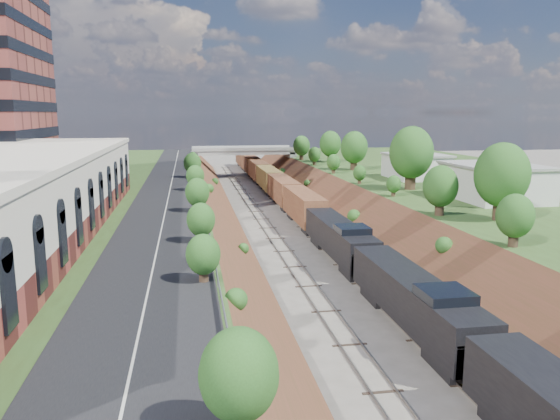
{
  "coord_description": "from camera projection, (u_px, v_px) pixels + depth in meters",
  "views": [
    {
      "loc": [
        -12.96,
        -8.22,
        15.4
      ],
      "look_at": [
        -4.22,
        43.56,
        6.0
      ],
      "focal_mm": 35.0,
      "sensor_mm": 36.0,
      "label": 1
    }
  ],
  "objects": [
    {
      "name": "guardrail",
      "position": [
        202.0,
        193.0,
        68.01
      ],
      "size": [
        0.1,
        171.0,
        0.7
      ],
      "color": "#99999E",
      "rests_on": "platform_left"
    },
    {
      "name": "tree_right_large",
      "position": [
        502.0,
        176.0,
        52.77
      ],
      "size": [
        5.25,
        5.25,
        7.61
      ],
      "color": "#473323",
      "rests_on": "platform_right"
    },
    {
      "name": "white_building_far",
      "position": [
        416.0,
        167.0,
        87.21
      ],
      "size": [
        8.0,
        10.0,
        3.6
      ],
      "primitive_type": "cube",
      "color": "silver",
      "rests_on": "platform_right"
    },
    {
      "name": "tree_left_crest",
      "position": [
        213.0,
        272.0,
        29.05
      ],
      "size": [
        2.45,
        2.45,
        3.55
      ],
      "color": "#473323",
      "rests_on": "platform_left"
    },
    {
      "name": "rail_right_track",
      "position": [
        310.0,
        231.0,
        71.46
      ],
      "size": [
        1.58,
        180.0,
        0.18
      ],
      "primitive_type": "cube",
      "color": "gray",
      "rests_on": "ground"
    },
    {
      "name": "white_building_near",
      "position": [
        494.0,
        183.0,
        65.9
      ],
      "size": [
        9.0,
        12.0,
        4.0
      ],
      "primitive_type": "cube",
      "color": "silver",
      "rests_on": "platform_right"
    },
    {
      "name": "rail_left_track",
      "position": [
        271.0,
        232.0,
        70.61
      ],
      "size": [
        1.58,
        180.0,
        0.18
      ],
      "primitive_type": "cube",
      "color": "gray",
      "rests_on": "ground"
    },
    {
      "name": "embankment_right",
      "position": [
        372.0,
        229.0,
        72.85
      ],
      "size": [
        10.0,
        180.0,
        10.0
      ],
      "primitive_type": "cube",
      "rotation": [
        0.0,
        0.79,
        0.0
      ],
      "color": "brown",
      "rests_on": "ground"
    },
    {
      "name": "freight_train",
      "position": [
        285.0,
        191.0,
        89.93
      ],
      "size": [
        3.09,
        157.33,
        4.61
      ],
      "color": "black",
      "rests_on": "ground"
    },
    {
      "name": "embankment_left",
      "position": [
        206.0,
        236.0,
        69.25
      ],
      "size": [
        10.0,
        180.0,
        10.0
      ],
      "primitive_type": "cube",
      "rotation": [
        0.0,
        0.79,
        0.0
      ],
      "color": "brown",
      "rests_on": "ground"
    },
    {
      "name": "platform_left",
      "position": [
        20.0,
        222.0,
        65.21
      ],
      "size": [
        44.0,
        180.0,
        5.0
      ],
      "primitive_type": "cube",
      "color": "#354D1F",
      "rests_on": "ground"
    },
    {
      "name": "overpass",
      "position": [
        243.0,
        157.0,
        130.36
      ],
      "size": [
        24.5,
        8.3,
        7.4
      ],
      "color": "gray",
      "rests_on": "ground"
    },
    {
      "name": "road",
      "position": [
        168.0,
        197.0,
        67.62
      ],
      "size": [
        8.0,
        180.0,
        0.1
      ],
      "primitive_type": "cube",
      "color": "black",
      "rests_on": "platform_left"
    },
    {
      "name": "platform_right",
      "position": [
        523.0,
        206.0,
        76.01
      ],
      "size": [
        44.0,
        180.0,
        5.0
      ],
      "primitive_type": "cube",
      "color": "#354D1F",
      "rests_on": "ground"
    }
  ]
}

